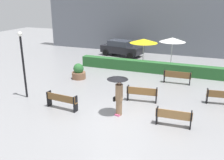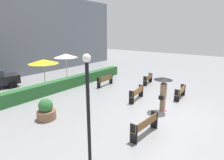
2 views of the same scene
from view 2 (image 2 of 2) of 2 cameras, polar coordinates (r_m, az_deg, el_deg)
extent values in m
plane|color=gray|center=(11.75, 15.99, -9.23)|extent=(60.00, 60.00, 0.00)
cube|color=#9E7242|center=(14.18, 19.76, -3.58)|extent=(1.69, 0.33, 0.04)
cube|color=#9E7242|center=(14.09, 20.40, -2.82)|extent=(1.68, 0.12, 0.40)
cube|color=black|center=(13.46, 19.00, -4.48)|extent=(0.08, 0.35, 0.84)
cube|color=black|center=(14.91, 20.60, -2.79)|extent=(0.08, 0.35, 0.84)
cube|color=brown|center=(16.44, -2.17, -0.14)|extent=(1.88, 0.29, 0.04)
cube|color=brown|center=(16.30, -1.79, 0.58)|extent=(1.87, 0.09, 0.42)
cube|color=black|center=(15.77, -4.04, -0.84)|extent=(0.07, 0.34, 0.90)
cube|color=black|center=(17.11, -0.34, 0.44)|extent=(0.07, 0.34, 0.90)
cube|color=brown|center=(17.31, 10.71, 0.29)|extent=(1.60, 0.46, 0.04)
cube|color=brown|center=(17.22, 11.20, 0.91)|extent=(1.57, 0.25, 0.38)
cube|color=black|center=(16.64, 9.97, -0.31)|extent=(0.11, 0.35, 0.84)
cube|color=black|center=(17.98, 11.50, 0.73)|extent=(0.11, 0.35, 0.84)
cube|color=brown|center=(8.94, 9.74, -13.34)|extent=(1.88, 0.40, 0.04)
cube|color=brown|center=(8.78, 10.62, -12.41)|extent=(1.86, 0.19, 0.37)
cube|color=black|center=(8.30, 6.55, -15.87)|extent=(0.09, 0.35, 0.87)
cube|color=black|center=(9.63, 12.62, -11.63)|extent=(0.09, 0.35, 0.87)
cube|color=olive|center=(13.13, 7.31, -4.11)|extent=(1.79, 0.44, 0.04)
cube|color=olive|center=(13.01, 7.90, -3.26)|extent=(1.77, 0.25, 0.41)
cube|color=black|center=(12.40, 5.90, -5.25)|extent=(0.10, 0.34, 0.88)
cube|color=black|center=(13.86, 8.72, -3.20)|extent=(0.10, 0.34, 0.88)
cylinder|color=#8C6B4C|center=(11.73, 15.00, -7.08)|extent=(0.32, 0.32, 0.80)
cube|color=#F2598C|center=(11.84, 15.12, -8.78)|extent=(0.33, 0.37, 0.08)
cylinder|color=#8C6B4C|center=(11.46, 15.27, -3.19)|extent=(0.38, 0.38, 0.87)
sphere|color=tan|center=(11.31, 15.45, -0.59)|extent=(0.21, 0.21, 0.21)
cube|color=black|center=(11.40, 14.57, -5.28)|extent=(0.16, 0.30, 0.22)
cylinder|color=black|center=(11.29, 15.08, -1.78)|extent=(0.02, 0.02, 0.90)
cone|color=black|center=(11.18, 15.23, 0.44)|extent=(1.06, 1.06, 0.16)
cylinder|color=brown|center=(10.96, -19.17, -9.87)|extent=(1.01, 1.01, 0.49)
sphere|color=#2D6B33|center=(10.76, -19.40, -7.32)|extent=(0.76, 0.76, 0.76)
cylinder|color=black|center=(6.50, -7.10, -10.87)|extent=(0.12, 0.12, 3.70)
sphere|color=white|center=(5.93, -7.70, 6.58)|extent=(0.28, 0.28, 0.28)
cylinder|color=silver|center=(16.73, -19.70, 1.54)|extent=(0.06, 0.06, 2.21)
cone|color=yellow|center=(16.53, -20.03, 5.27)|extent=(2.40, 2.40, 0.35)
cylinder|color=silver|center=(18.16, -13.54, 3.35)|extent=(0.06, 0.06, 2.44)
cone|color=white|center=(17.97, -13.77, 7.17)|extent=(2.14, 2.14, 0.35)
cube|color=#28602D|center=(16.39, -12.15, -0.58)|extent=(12.54, 0.70, 0.88)
cube|color=slate|center=(22.09, -26.52, 12.26)|extent=(28.00, 1.20, 8.62)
cylinder|color=black|center=(19.40, -29.15, -0.14)|extent=(0.67, 0.34, 0.64)
cylinder|color=black|center=(17.74, -27.79, -1.21)|extent=(0.67, 0.34, 0.64)
camera|label=1|loc=(15.90, 65.31, 10.62)|focal=40.09mm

